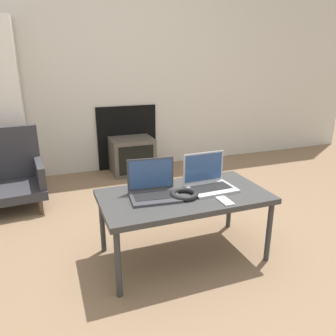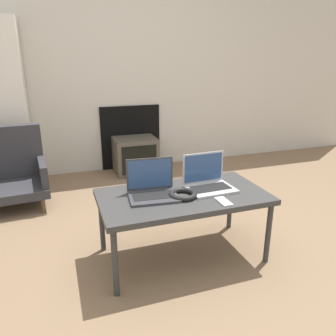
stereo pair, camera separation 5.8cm
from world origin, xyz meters
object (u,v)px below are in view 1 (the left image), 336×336
Objects in this scene: laptop_right at (208,181)px; headphones at (184,194)px; laptop_left at (153,188)px; tv at (132,156)px; armchair at (4,172)px; phone at (225,201)px.

headphones is (-0.22, -0.09, -0.03)m from laptop_right.
laptop_left is at bearing 178.02° from laptop_right.
armchair reaches higher than tv.
laptop_right is 1.82m from tv.
laptop_left is 0.67× the size of tv.
phone is at bearing -88.15° from tv.
headphones is at bearing -20.58° from laptop_left.
phone is 0.27× the size of tv.
tv is (-0.08, 1.79, -0.30)m from laptop_right.
laptop_right is 1.93m from armchair.
laptop_right is at bearing -87.56° from tv.
tv is (-0.07, 2.04, -0.26)m from phone.
laptop_right is at bearing 22.25° from headphones.
headphones is 1.36× the size of phone.
laptop_left is 0.40m from laptop_right.
laptop_left is 1.66m from armchair.
headphones reaches higher than phone.
headphones is 0.26m from phone.
laptop_left is 1.05× the size of laptop_right.
laptop_right is at bearing 5.96° from laptop_left.
headphones is (0.18, -0.09, -0.03)m from laptop_left.
headphones is 1.91m from tv.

